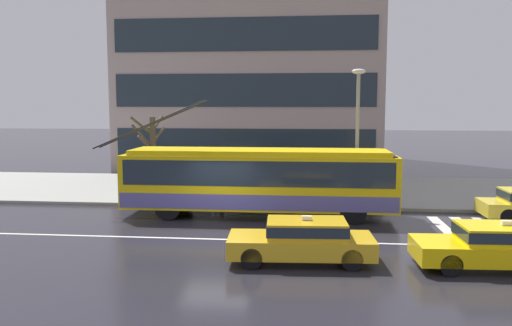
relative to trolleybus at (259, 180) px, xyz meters
name	(u,v)px	position (x,y,z in m)	size (l,w,h in m)	color
ground_plane	(216,231)	(-1.36, -2.71, -1.55)	(160.00, 160.00, 0.00)	#232229
sidewalk_slab	(246,189)	(-1.36, 6.60, -1.48)	(80.00, 10.00, 0.14)	gray
crosswalk_stripe_edge_near	(445,229)	(7.18, -1.56, -1.55)	(0.44, 4.40, 0.01)	beige
crosswalk_stripe_inner_a	(470,229)	(8.08, -1.56, -1.55)	(0.44, 4.40, 0.01)	beige
crosswalk_stripe_center	(495,230)	(8.98, -1.56, -1.55)	(0.44, 4.40, 0.01)	beige
lane_centre_line	(210,239)	(-1.36, -3.91, -1.55)	(72.00, 0.14, 0.01)	silver
trolleybus	(259,180)	(0.00, 0.00, 0.00)	(12.64, 2.58, 4.85)	yellow
taxi_oncoming_near	(303,239)	(1.90, -6.25, -0.85)	(4.37, 1.96, 1.39)	gold
taxi_oncoming_far	(501,245)	(7.51, -6.33, -0.85)	(4.75, 1.94, 1.39)	yellow
bus_shelter	(250,161)	(-0.76, 3.18, 0.42)	(3.57, 1.88, 2.39)	gray
pedestrian_at_shelter	(221,168)	(-2.08, 2.60, 0.12)	(1.37, 1.37, 1.94)	black
pedestrian_approaching_curb	(261,164)	(-0.33, 4.28, 0.16)	(1.32, 1.32, 2.00)	#26252B
street_lamp	(358,125)	(4.17, 2.06, 2.22)	(0.60, 0.32, 6.08)	gray
street_tree_bare	(152,150)	(-5.71, 3.74, 0.85)	(1.46, 2.07, 3.99)	brown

